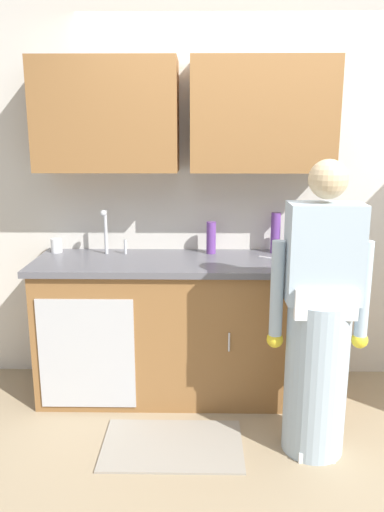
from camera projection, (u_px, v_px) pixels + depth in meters
The scene contains 13 objects.
ground_plane at pixel (279, 452), 2.83m from camera, with size 9.00×9.00×0.00m, color #998466.
kitchen_wall_with_uppers at pixel (245, 173), 3.45m from camera, with size 4.80×0.44×2.70m.
counter_cabinet at pixel (184, 330), 3.41m from camera, with size 1.90×0.62×0.90m.
countertop at pixel (184, 262), 3.30m from camera, with size 1.96×0.66×0.04m, color #595960.
sink at pixel (109, 261), 3.32m from camera, with size 0.50×0.36×0.35m.
person_at_sink at pixel (319, 334), 2.72m from camera, with size 0.55×0.34×1.62m.
floor_mat at pixel (173, 445), 2.89m from camera, with size 0.80×0.50×0.01m, color gray.
bottle_water_tall at pixel (294, 237), 3.40m from camera, with size 0.06×0.06×0.25m, color #334CB2.
bottle_soap at pixel (211, 238), 3.44m from camera, with size 0.06×0.06×0.22m, color #66388C.
bottle_dish_liquid at pixel (275, 233), 3.45m from camera, with size 0.07×0.07×0.28m, color #66388C.
cup_by_sink at pixel (57, 245), 3.49m from camera, with size 0.08×0.08×0.10m, color white.
knife_on_counter at pixel (275, 259), 3.30m from camera, with size 0.24×0.02×0.01m, color silver.
sponge at pixel (310, 258), 3.26m from camera, with size 0.11×0.07×0.03m, color #4CBF4C.
Camera 1 is at (-0.44, -2.50, 1.75)m, focal length 35.45 mm.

